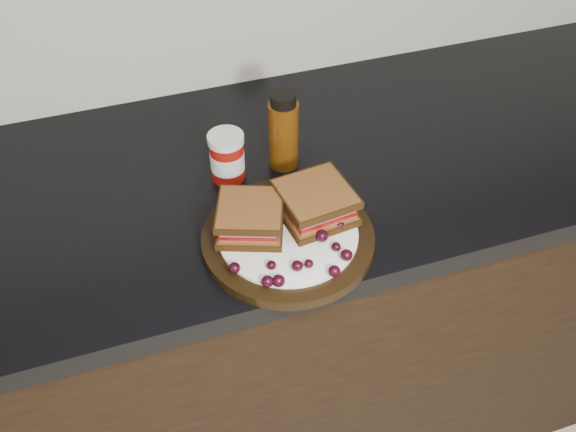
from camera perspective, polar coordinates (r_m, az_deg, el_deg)
name	(u,v)px	position (r m, az deg, el deg)	size (l,w,h in m)	color
base_cabinets	(292,318)	(1.53, 0.33, -9.09)	(3.96, 0.58, 0.86)	black
countertop	(293,173)	(1.20, 0.41, 3.86)	(3.98, 0.60, 0.04)	black
plate	(288,239)	(1.04, 0.00, -2.02)	(0.28, 0.28, 0.02)	black
sandwich_left	(250,218)	(1.02, -3.37, -0.17)	(0.10, 0.10, 0.05)	brown
sandwich_right	(315,203)	(1.04, 2.45, 1.19)	(0.11, 0.11, 0.05)	brown
grape_0	(234,268)	(0.97, -4.79, -4.61)	(0.02, 0.02, 0.02)	black
grape_1	(271,265)	(0.97, -1.49, -4.39)	(0.02, 0.02, 0.01)	black
grape_2	(267,281)	(0.95, -1.84, -5.82)	(0.02, 0.02, 0.02)	black
grape_3	(279,281)	(0.95, -0.85, -5.77)	(0.02, 0.02, 0.02)	black
grape_4	(297,266)	(0.97, 0.84, -4.45)	(0.02, 0.02, 0.02)	black
grape_5	(309,264)	(0.97, 1.86, -4.26)	(0.01, 0.01, 0.01)	black
grape_6	(334,271)	(0.96, 4.13, -4.90)	(0.02, 0.02, 0.02)	black
grape_7	(346,255)	(0.99, 5.22, -3.47)	(0.02, 0.02, 0.02)	black
grape_8	(336,247)	(1.00, 4.29, -2.74)	(0.02, 0.02, 0.01)	black
grape_9	(322,236)	(1.01, 3.02, -1.77)	(0.02, 0.02, 0.02)	black
grape_10	(340,225)	(1.03, 4.61, -0.85)	(0.02, 0.02, 0.02)	black
grape_11	(332,219)	(1.04, 3.94, -0.28)	(0.02, 0.02, 0.02)	black
grape_12	(328,207)	(1.06, 3.59, 0.80)	(0.02, 0.02, 0.01)	black
grape_13	(315,196)	(1.08, 2.43, 1.77)	(0.02, 0.02, 0.01)	black
grape_14	(251,215)	(1.05, -3.33, 0.12)	(0.02, 0.02, 0.02)	black
grape_15	(252,228)	(1.02, -3.19, -1.03)	(0.02, 0.02, 0.02)	black
grape_16	(238,240)	(1.01, -4.43, -2.10)	(0.02, 0.02, 0.02)	black
grape_17	(245,239)	(1.01, -3.80, -2.09)	(0.02, 0.02, 0.02)	black
grape_18	(239,216)	(1.04, -4.35, 0.02)	(0.02, 0.02, 0.02)	black
grape_19	(232,221)	(1.04, -4.97, -0.44)	(0.02, 0.02, 0.02)	black
grape_20	(260,242)	(1.00, -2.51, -2.35)	(0.02, 0.02, 0.01)	black
condiment_jar	(227,157)	(1.14, -5.44, 5.26)	(0.06, 0.06, 0.09)	#95100A
oil_bottle	(283,130)	(1.15, -0.41, 7.61)	(0.05, 0.05, 0.15)	#4B2607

